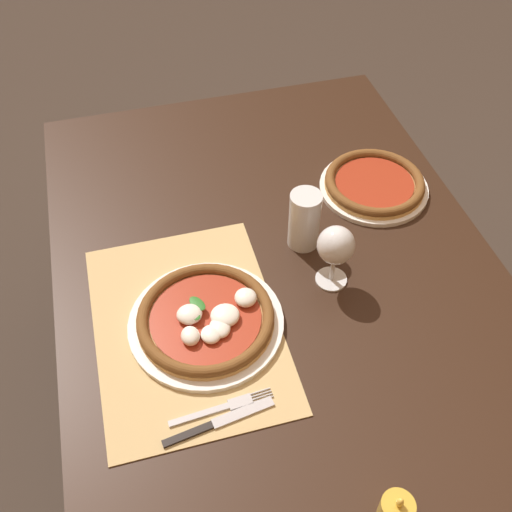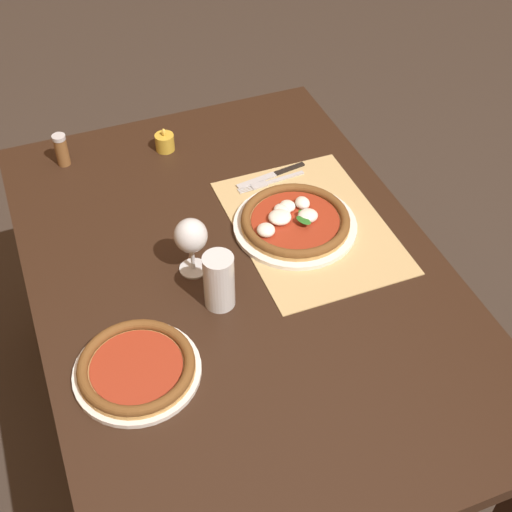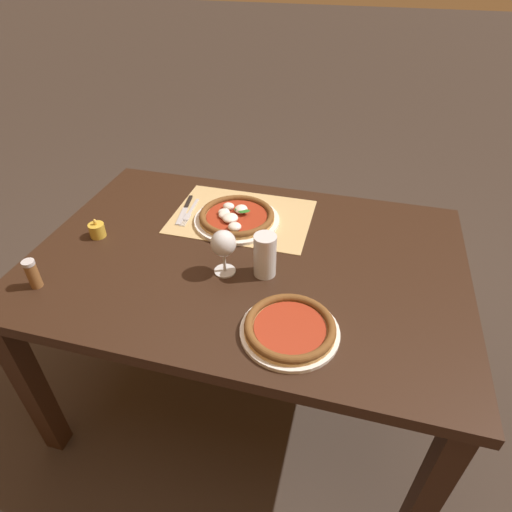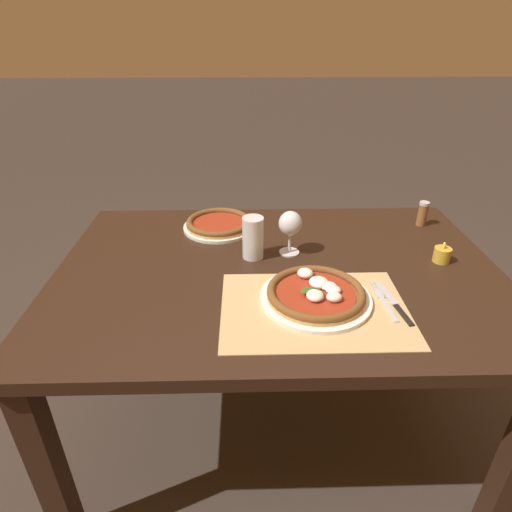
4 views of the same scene
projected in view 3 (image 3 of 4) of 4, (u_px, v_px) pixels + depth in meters
The scene contains 11 objects.
ground_plane at pixel (249, 387), 1.90m from camera, with size 24.00×24.00×0.00m, color #382D26.
dining_table at pixel (247, 276), 1.51m from camera, with size 1.44×0.99×0.74m.
paper_placemat at pixel (242, 216), 1.64m from camera, with size 0.52×0.37×0.00m, color tan.
pizza_near at pixel (236, 217), 1.60m from camera, with size 0.32×0.32×0.05m.
pizza_far at pixel (290, 328), 1.16m from camera, with size 0.27×0.27×0.04m.
wine_glass at pixel (223, 245), 1.32m from camera, with size 0.08×0.08×0.16m.
pint_glass at pixel (265, 256), 1.33m from camera, with size 0.07×0.07×0.15m.
fork at pixel (190, 212), 1.66m from camera, with size 0.03×0.20×0.00m.
knife at pixel (185, 210), 1.67m from camera, with size 0.05×0.22×0.01m.
votive_candle at pixel (97, 231), 1.53m from camera, with size 0.06×0.06×0.07m.
pepper_shaker at pixel (33, 274), 1.30m from camera, with size 0.04×0.04×0.10m.
Camera 3 is at (-0.33, 1.10, 1.62)m, focal length 30.00 mm.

